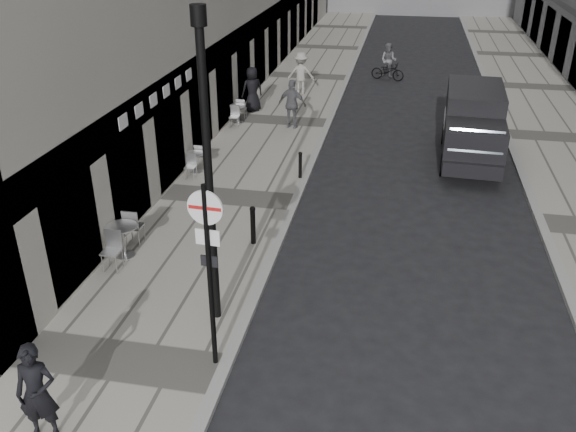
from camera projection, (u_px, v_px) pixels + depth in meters
name	position (u px, v px, depth m)	size (l,w,h in m)	color
sidewalk	(280.00, 122.00, 25.19)	(4.00, 60.00, 0.12)	gray
far_sidewalk	(561.00, 138.00, 23.34)	(4.00, 60.00, 0.12)	gray
walking_man	(37.00, 393.00, 9.67)	(0.66, 0.43, 1.81)	black
sign_post	(208.00, 255.00, 10.63)	(0.64, 0.11, 3.72)	black
lamppost	(208.00, 161.00, 11.45)	(0.29, 0.29, 6.36)	black
bollard_near	(253.00, 226.00, 15.66)	(0.13, 0.13, 0.98)	black
bollard_far	(300.00, 166.00, 19.58)	(0.11, 0.11, 0.82)	black
panel_van	(473.00, 122.00, 20.96)	(2.14, 5.19, 2.40)	black
cyclist	(388.00, 66.00, 31.28)	(1.83, 1.03, 1.86)	black
pedestrian_a	(292.00, 104.00, 23.86)	(1.13, 0.47, 1.93)	#595A5F
pedestrian_b	(301.00, 73.00, 28.31)	(1.26, 0.72, 1.95)	gray
pedestrian_c	(252.00, 89.00, 25.91)	(0.92, 0.60, 1.89)	black
cafe_table_near	(123.00, 238.00, 15.06)	(0.77, 1.75, 1.00)	#ACACAE
cafe_table_mid	(196.00, 161.00, 19.99)	(0.62, 1.40, 0.80)	silver
cafe_table_far	(238.00, 113.00, 24.64)	(0.67, 1.51, 0.86)	#BBBCBE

